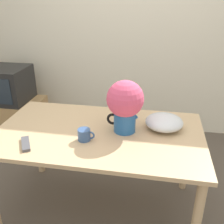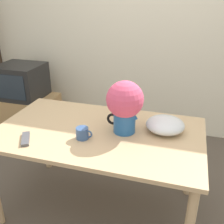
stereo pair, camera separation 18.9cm
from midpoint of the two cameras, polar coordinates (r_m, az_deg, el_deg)
ground_plane at (r=2.29m, az=1.54°, el=-22.17°), size 12.00×12.00×0.00m
wall_back at (r=3.23m, az=10.03°, el=17.72°), size 8.00×0.05×2.60m
table at (r=1.98m, az=-0.22°, el=-6.37°), size 1.53×0.89×0.74m
flower_vase at (r=1.84m, az=5.74°, el=1.64°), size 0.26×0.26×0.39m
coffee_mug at (r=1.82m, az=-3.48°, el=-4.71°), size 0.12×0.09×0.08m
white_bowl at (r=1.97m, az=14.23°, el=-2.76°), size 0.28×0.28×0.11m
remote_control at (r=1.88m, az=-15.61°, el=-5.73°), size 0.13×0.18×0.02m
tv_stand at (r=3.58m, az=-16.75°, el=-0.17°), size 0.80×0.51×0.46m
tv_set at (r=3.43m, az=-17.66°, el=6.42°), size 0.53×0.49×0.41m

